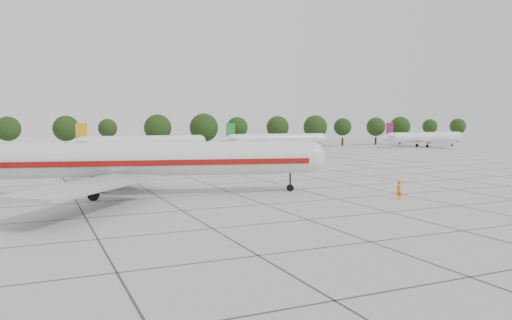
# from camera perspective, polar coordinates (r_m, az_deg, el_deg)

# --- Properties ---
(ground) EXTENTS (260.00, 260.00, 0.00)m
(ground) POSITION_cam_1_polar(r_m,az_deg,el_deg) (54.19, -2.60, -3.82)
(ground) COLOR #B6B6AE
(ground) RESTS_ON ground
(apron_joints) EXTENTS (170.00, 170.00, 0.02)m
(apron_joints) POSITION_cam_1_polar(r_m,az_deg,el_deg) (68.24, -7.27, -2.14)
(apron_joints) COLOR #383838
(apron_joints) RESTS_ON ground
(main_airliner) EXTENTS (45.83, 35.44, 10.88)m
(main_airliner) POSITION_cam_1_polar(r_m,az_deg,el_deg) (54.04, -17.04, 0.06)
(main_airliner) COLOR silver
(main_airliner) RESTS_ON ground
(ground_crew) EXTENTS (0.77, 0.61, 1.83)m
(ground_crew) POSITION_cam_1_polar(r_m,az_deg,el_deg) (52.16, 16.00, -3.30)
(ground_crew) COLOR #E25F0D
(ground_crew) RESTS_ON ground
(bg_airliner_c) EXTENTS (28.24, 27.20, 7.40)m
(bg_airliner_c) POSITION_cam_1_polar(r_m,az_deg,el_deg) (118.03, -12.88, 1.96)
(bg_airliner_c) COLOR silver
(bg_airliner_c) RESTS_ON ground
(bg_airliner_d) EXTENTS (28.24, 27.20, 7.40)m
(bg_airliner_d) POSITION_cam_1_polar(r_m,az_deg,el_deg) (133.43, 2.39, 2.35)
(bg_airliner_d) COLOR silver
(bg_airliner_d) RESTS_ON ground
(bg_airliner_e) EXTENTS (28.24, 27.20, 7.40)m
(bg_airliner_e) POSITION_cam_1_polar(r_m,az_deg,el_deg) (160.35, 18.68, 2.47)
(bg_airliner_e) COLOR silver
(bg_airliner_e) RESTS_ON ground
(tree_line) EXTENTS (249.86, 8.44, 10.22)m
(tree_line) POSITION_cam_1_polar(r_m,az_deg,el_deg) (135.09, -20.89, 3.39)
(tree_line) COLOR #332114
(tree_line) RESTS_ON ground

